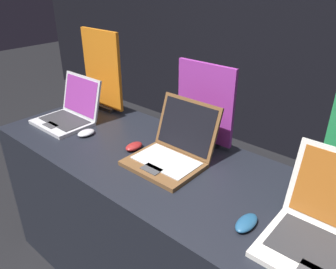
{
  "coord_description": "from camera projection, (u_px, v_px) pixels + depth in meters",
  "views": [
    {
      "loc": [
        0.84,
        -0.63,
        1.66
      ],
      "look_at": [
        0.0,
        0.35,
        1.01
      ],
      "focal_mm": 35.0,
      "sensor_mm": 36.0,
      "label": 1
    }
  ],
  "objects": [
    {
      "name": "wall_back",
      "position": [
        329.0,
        7.0,
        2.58
      ],
      "size": [
        8.0,
        0.05,
        2.8
      ],
      "color": "black",
      "rests_on": "ground_plane"
    },
    {
      "name": "display_counter",
      "position": [
        168.0,
        234.0,
        1.7
      ],
      "size": [
        1.97,
        0.69,
        0.86
      ],
      "color": "black",
      "rests_on": "ground_plane"
    },
    {
      "name": "laptop_front",
      "position": [
        70.0,
        112.0,
        1.9
      ],
      "size": [
        0.32,
        0.31,
        0.25
      ],
      "color": "#B7B7BC",
      "rests_on": "display_counter"
    },
    {
      "name": "mouse_front",
      "position": [
        86.0,
        133.0,
        1.76
      ],
      "size": [
        0.07,
        0.1,
        0.03
      ],
      "color": "#B2B2B7",
      "rests_on": "display_counter"
    },
    {
      "name": "promo_stand_front",
      "position": [
        103.0,
        73.0,
        2.0
      ],
      "size": [
        0.32,
        0.07,
        0.49
      ],
      "color": "black",
      "rests_on": "display_counter"
    },
    {
      "name": "laptop_middle",
      "position": [
        173.0,
        149.0,
        1.51
      ],
      "size": [
        0.33,
        0.35,
        0.26
      ],
      "color": "brown",
      "rests_on": "display_counter"
    },
    {
      "name": "mouse_middle",
      "position": [
        134.0,
        146.0,
        1.62
      ],
      "size": [
        0.06,
        0.1,
        0.03
      ],
      "color": "maroon",
      "rests_on": "display_counter"
    },
    {
      "name": "promo_stand_middle",
      "position": [
        205.0,
        107.0,
        1.61
      ],
      "size": [
        0.32,
        0.07,
        0.41
      ],
      "color": "black",
      "rests_on": "display_counter"
    },
    {
      "name": "mouse_back",
      "position": [
        246.0,
        223.0,
        1.13
      ],
      "size": [
        0.06,
        0.12,
        0.03
      ],
      "color": "navy",
      "rests_on": "display_counter"
    }
  ]
}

